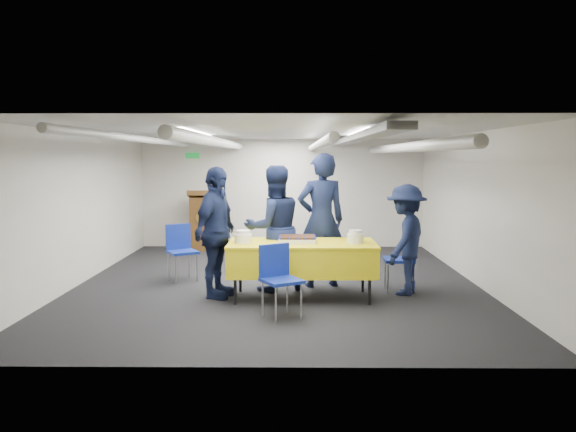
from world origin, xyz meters
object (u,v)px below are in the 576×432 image
object	(u,v)px
chair_right	(405,254)
sailor_b	(274,228)
sheet_cake	(297,239)
chair_near	(278,273)
sailor_a	(321,220)
sailor_d	(406,239)
chair_left	(181,246)
podium	(205,220)
sailor_c	(216,232)
serving_table	(302,258)

from	to	relation	value
chair_right	sailor_b	bearing A→B (deg)	179.34
sheet_cake	chair_near	xyz separation A→B (m)	(-0.23, -0.88, -0.28)
sailor_a	sheet_cake	bearing A→B (deg)	49.39
sailor_d	chair_right	bearing A→B (deg)	-161.44
chair_left	sailor_a	distance (m)	2.27
podium	chair_right	bearing A→B (deg)	-45.80
chair_near	sailor_a	bearing A→B (deg)	69.63
sheet_cake	sailor_c	world-z (taller)	sailor_c
chair_left	serving_table	bearing A→B (deg)	-31.34
sheet_cake	podium	world-z (taller)	podium
chair_right	sailor_d	size ratio (longest dim) A/B	0.56
chair_near	sailor_d	world-z (taller)	sailor_d
podium	sailor_c	distance (m)	4.03
serving_table	chair_left	distance (m)	2.21
chair_right	sheet_cake	bearing A→B (deg)	-164.13
chair_left	sailor_a	bearing A→B (deg)	-10.96
chair_right	chair_left	xyz separation A→B (m)	(-3.37, 0.70, 0.00)
chair_near	sailor_a	size ratio (longest dim) A/B	0.44
serving_table	chair_right	xyz separation A→B (m)	(1.49, 0.45, -0.03)
chair_near	chair_right	size ratio (longest dim) A/B	1.00
serving_table	chair_near	size ratio (longest dim) A/B	2.29
serving_table	sailor_d	size ratio (longest dim) A/B	1.29
sailor_d	sailor_a	bearing A→B (deg)	-84.02
sheet_cake	chair_left	size ratio (longest dim) A/B	0.59
sailor_d	serving_table	bearing A→B (deg)	-51.99
podium	sailor_a	world-z (taller)	sailor_a
chair_near	sailor_c	world-z (taller)	sailor_c
sheet_cake	chair_left	bearing A→B (deg)	148.03
sailor_c	sailor_d	bearing A→B (deg)	-67.53
sheet_cake	chair_near	distance (m)	0.96
chair_right	sailor_c	bearing A→B (deg)	-171.33
chair_near	chair_right	xyz separation A→B (m)	(1.78, 1.32, 0.00)
chair_left	sailor_a	xyz separation A→B (m)	(2.18, -0.42, 0.46)
chair_right	sailor_c	xyz separation A→B (m)	(-2.66, -0.41, 0.37)
serving_table	sailor_d	xyz separation A→B (m)	(1.45, 0.26, 0.21)
serving_table	sailor_c	size ratio (longest dim) A/B	1.11
serving_table	podium	world-z (taller)	podium
serving_table	chair_right	world-z (taller)	chair_right
chair_right	sailor_a	world-z (taller)	sailor_a
sheet_cake	podium	xyz separation A→B (m)	(-1.89, 3.98, -0.20)
sailor_d	sailor_b	bearing A→B (deg)	-68.75
sailor_a	sailor_d	world-z (taller)	sailor_a
sheet_cake	chair_near	size ratio (longest dim) A/B	0.59
serving_table	podium	size ratio (longest dim) A/B	1.59
chair_left	sailor_d	size ratio (longest dim) A/B	0.56
podium	sailor_d	xyz separation A→B (m)	(3.41, -3.73, 0.16)
chair_right	sailor_c	size ratio (longest dim) A/B	0.49
chair_near	chair_right	distance (m)	2.22
sailor_c	sailor_d	world-z (taller)	sailor_c
serving_table	chair_right	size ratio (longest dim) A/B	2.29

